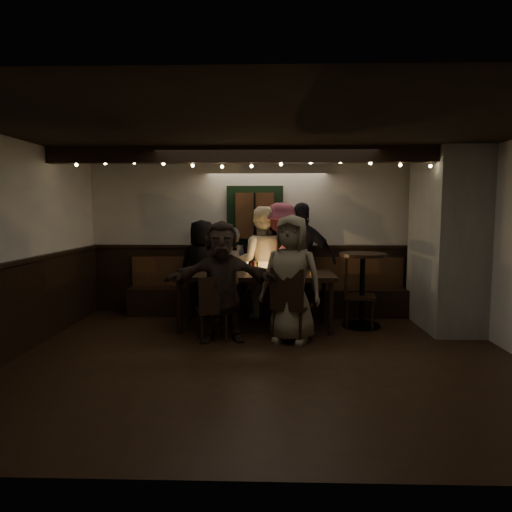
{
  "coord_description": "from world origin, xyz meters",
  "views": [
    {
      "loc": [
        0.05,
        -5.28,
        1.75
      ],
      "look_at": [
        -0.16,
        1.6,
        1.05
      ],
      "focal_mm": 32.0,
      "sensor_mm": 36.0,
      "label": 1
    }
  ],
  "objects_px": {
    "person_b": "(232,272)",
    "person_e": "(302,260)",
    "chair_near_right": "(289,301)",
    "chair_end": "(353,290)",
    "person_c": "(261,262)",
    "person_g": "(291,279)",
    "person_a": "(202,268)",
    "person_f": "(222,281)",
    "person_d": "(281,260)",
    "high_top": "(362,280)",
    "dining_table": "(255,278)",
    "chair_near_left": "(213,305)"
  },
  "relations": [
    {
      "from": "person_d",
      "to": "chair_near_right",
      "type": "bearing_deg",
      "value": 74.12
    },
    {
      "from": "dining_table",
      "to": "person_b",
      "type": "relative_size",
      "value": 1.55
    },
    {
      "from": "chair_end",
      "to": "person_e",
      "type": "bearing_deg",
      "value": 138.5
    },
    {
      "from": "high_top",
      "to": "chair_near_right",
      "type": "bearing_deg",
      "value": -142.31
    },
    {
      "from": "person_b",
      "to": "person_e",
      "type": "height_order",
      "value": "person_e"
    },
    {
      "from": "chair_near_right",
      "to": "person_b",
      "type": "distance_m",
      "value": 1.71
    },
    {
      "from": "person_c",
      "to": "person_g",
      "type": "bearing_deg",
      "value": 108.65
    },
    {
      "from": "person_b",
      "to": "person_a",
      "type": "bearing_deg",
      "value": -8.48
    },
    {
      "from": "person_f",
      "to": "person_g",
      "type": "bearing_deg",
      "value": -4.25
    },
    {
      "from": "person_g",
      "to": "person_b",
      "type": "bearing_deg",
      "value": 141.58
    },
    {
      "from": "person_d",
      "to": "person_e",
      "type": "bearing_deg",
      "value": 154.06
    },
    {
      "from": "dining_table",
      "to": "chair_end",
      "type": "distance_m",
      "value": 1.47
    },
    {
      "from": "person_a",
      "to": "person_e",
      "type": "distance_m",
      "value": 1.65
    },
    {
      "from": "chair_near_right",
      "to": "person_d",
      "type": "relative_size",
      "value": 0.54
    },
    {
      "from": "dining_table",
      "to": "person_g",
      "type": "relative_size",
      "value": 1.36
    },
    {
      "from": "chair_end",
      "to": "person_c",
      "type": "bearing_deg",
      "value": 155.59
    },
    {
      "from": "dining_table",
      "to": "chair_near_left",
      "type": "distance_m",
      "value": 0.98
    },
    {
      "from": "person_f",
      "to": "chair_end",
      "type": "bearing_deg",
      "value": 18.24
    },
    {
      "from": "person_c",
      "to": "person_f",
      "type": "distance_m",
      "value": 1.51
    },
    {
      "from": "person_a",
      "to": "person_e",
      "type": "bearing_deg",
      "value": -173.66
    },
    {
      "from": "chair_end",
      "to": "dining_table",
      "type": "bearing_deg",
      "value": -177.18
    },
    {
      "from": "chair_near_left",
      "to": "person_e",
      "type": "distance_m",
      "value": 2.01
    },
    {
      "from": "person_e",
      "to": "person_g",
      "type": "bearing_deg",
      "value": 96.71
    },
    {
      "from": "person_b",
      "to": "person_e",
      "type": "bearing_deg",
      "value": -175.87
    },
    {
      "from": "person_c",
      "to": "person_e",
      "type": "relative_size",
      "value": 0.97
    },
    {
      "from": "chair_near_right",
      "to": "person_a",
      "type": "distance_m",
      "value": 2.09
    },
    {
      "from": "person_a",
      "to": "person_e",
      "type": "height_order",
      "value": "person_e"
    },
    {
      "from": "person_b",
      "to": "person_d",
      "type": "xyz_separation_m",
      "value": [
        0.8,
        0.07,
        0.19
      ]
    },
    {
      "from": "person_d",
      "to": "person_g",
      "type": "distance_m",
      "value": 1.47
    },
    {
      "from": "person_b",
      "to": "person_g",
      "type": "relative_size",
      "value": 0.88
    },
    {
      "from": "high_top",
      "to": "person_a",
      "type": "height_order",
      "value": "person_a"
    },
    {
      "from": "chair_near_left",
      "to": "chair_near_right",
      "type": "bearing_deg",
      "value": 0.19
    },
    {
      "from": "person_a",
      "to": "person_g",
      "type": "bearing_deg",
      "value": 142.06
    },
    {
      "from": "chair_near_right",
      "to": "chair_end",
      "type": "xyz_separation_m",
      "value": [
        0.98,
        0.85,
        0.0
      ]
    },
    {
      "from": "chair_near_left",
      "to": "person_a",
      "type": "relative_size",
      "value": 0.56
    },
    {
      "from": "high_top",
      "to": "person_d",
      "type": "bearing_deg",
      "value": 151.05
    },
    {
      "from": "person_e",
      "to": "person_g",
      "type": "xyz_separation_m",
      "value": [
        -0.24,
        -1.42,
        -0.09
      ]
    },
    {
      "from": "person_d",
      "to": "chair_end",
      "type": "bearing_deg",
      "value": 128.67
    },
    {
      "from": "person_e",
      "to": "person_g",
      "type": "height_order",
      "value": "person_e"
    },
    {
      "from": "chair_near_left",
      "to": "chair_near_right",
      "type": "relative_size",
      "value": 0.88
    },
    {
      "from": "chair_near_left",
      "to": "high_top",
      "type": "height_order",
      "value": "high_top"
    },
    {
      "from": "person_b",
      "to": "person_g",
      "type": "distance_m",
      "value": 1.66
    },
    {
      "from": "chair_near_left",
      "to": "high_top",
      "type": "relative_size",
      "value": 0.8
    },
    {
      "from": "high_top",
      "to": "person_f",
      "type": "bearing_deg",
      "value": -157.96
    },
    {
      "from": "chair_end",
      "to": "person_a",
      "type": "bearing_deg",
      "value": 163.28
    },
    {
      "from": "person_c",
      "to": "person_f",
      "type": "xyz_separation_m",
      "value": [
        -0.49,
        -1.43,
        -0.1
      ]
    },
    {
      "from": "person_d",
      "to": "person_f",
      "type": "bearing_deg",
      "value": 42.43
    },
    {
      "from": "person_e",
      "to": "person_f",
      "type": "relative_size",
      "value": 1.16
    },
    {
      "from": "person_d",
      "to": "high_top",
      "type": "bearing_deg",
      "value": 132.41
    },
    {
      "from": "dining_table",
      "to": "person_e",
      "type": "distance_m",
      "value": 1.04
    }
  ]
}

